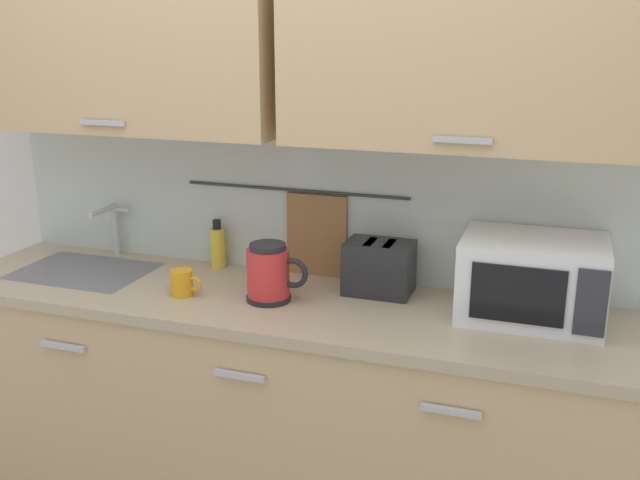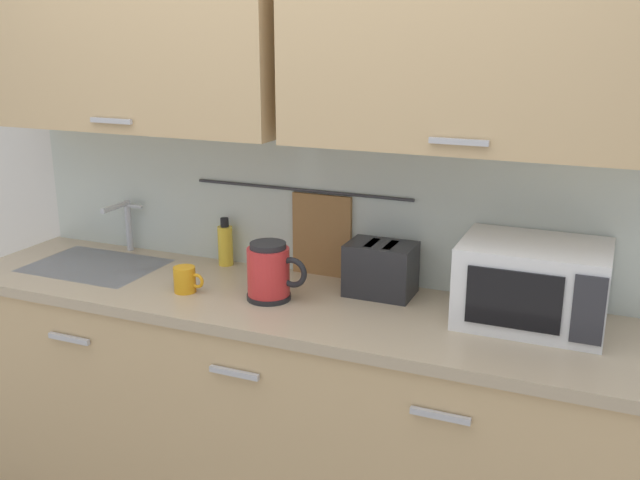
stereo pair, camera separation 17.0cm
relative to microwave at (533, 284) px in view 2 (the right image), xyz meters
The scene contains 8 objects.
counter_unit 1.06m from the microwave, behind, with size 2.53×0.64×0.90m.
back_wall_assembly 1.01m from the microwave, behind, with size 3.70×0.41×2.50m.
sink_faucet 1.70m from the microwave, behind, with size 0.09×0.17×0.22m.
microwave is the anchor object (origin of this frame).
electric_kettle 0.89m from the microwave, behind, with size 0.23×0.16×0.21m.
dish_soap_bottle 1.22m from the microwave, behind, with size 0.06×0.06×0.20m.
mug_near_sink 1.21m from the microwave, behind, with size 0.12×0.08×0.09m.
toaster 0.54m from the microwave, behind, with size 0.26×0.17×0.19m.
Camera 2 is at (1.09, -1.85, 1.82)m, focal length 40.22 mm.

